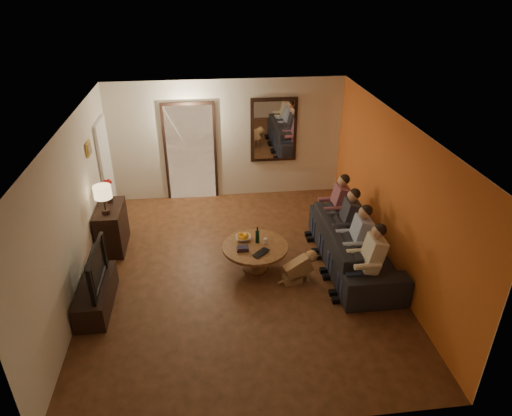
{
  "coord_description": "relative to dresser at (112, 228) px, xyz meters",
  "views": [
    {
      "loc": [
        -0.49,
        -6.35,
        4.61
      ],
      "look_at": [
        0.3,
        0.3,
        1.05
      ],
      "focal_mm": 32.0,
      "sensor_mm": 36.0,
      "label": 1
    }
  ],
  "objects": [
    {
      "name": "tv_stand",
      "position": [
        0.0,
        -1.68,
        -0.21
      ],
      "size": [
        0.45,
        1.23,
        0.41
      ],
      "primitive_type": "cube",
      "color": "black",
      "rests_on": "floor"
    },
    {
      "name": "dog",
      "position": [
        3.17,
        -1.41,
        -0.13
      ],
      "size": [
        0.6,
        0.35,
        0.56
      ],
      "primitive_type": null,
      "rotation": [
        0.0,
        0.0,
        0.21
      ],
      "color": "#B37652",
      "rests_on": "floor"
    },
    {
      "name": "flower_vase",
      "position": [
        0.0,
        0.22,
        0.63
      ],
      "size": [
        0.14,
        0.14,
        0.44
      ],
      "primitive_type": null,
      "color": "red",
      "rests_on": "dresser"
    },
    {
      "name": "mirror_glass",
      "position": [
        3.25,
        1.89,
        1.09
      ],
      "size": [
        0.86,
        0.02,
        1.26
      ],
      "primitive_type": "cube",
      "color": "white",
      "rests_on": "back_wall"
    },
    {
      "name": "front_wall",
      "position": [
        2.25,
        -4.04,
        0.89
      ],
      "size": [
        5.0,
        0.02,
        2.6
      ],
      "primitive_type": "cube",
      "color": "beige",
      "rests_on": "floor"
    },
    {
      "name": "ceiling",
      "position": [
        2.25,
        -1.04,
        2.19
      ],
      "size": [
        5.0,
        6.0,
        0.01
      ],
      "primitive_type": "cube",
      "color": "white",
      "rests_on": "back_wall"
    },
    {
      "name": "tv",
      "position": [
        0.0,
        -1.68,
        0.3
      ],
      "size": [
        1.04,
        0.14,
        0.6
      ],
      "primitive_type": "imported",
      "rotation": [
        0.0,
        0.0,
        1.57
      ],
      "color": "black",
      "rests_on": "tv_stand"
    },
    {
      "name": "left_wall",
      "position": [
        -0.25,
        -1.04,
        0.89
      ],
      "size": [
        0.02,
        6.0,
        2.6
      ],
      "primitive_type": "cube",
      "color": "beige",
      "rests_on": "floor"
    },
    {
      "name": "back_wall",
      "position": [
        2.25,
        1.96,
        0.89
      ],
      "size": [
        5.0,
        0.02,
        2.6
      ],
      "primitive_type": "cube",
      "color": "beige",
      "rests_on": "floor"
    },
    {
      "name": "person_a",
      "position": [
        4.11,
        -1.93,
        0.19
      ],
      "size": [
        0.6,
        0.4,
        1.2
      ],
      "primitive_type": null,
      "color": "tan",
      "rests_on": "sofa"
    },
    {
      "name": "person_c",
      "position": [
        4.11,
        -0.73,
        0.19
      ],
      "size": [
        0.6,
        0.4,
        1.2
      ],
      "primitive_type": null,
      "color": "tan",
      "rests_on": "sofa"
    },
    {
      "name": "laptop",
      "position": [
        2.61,
        -1.25,
        0.05
      ],
      "size": [
        0.38,
        0.38,
        0.03
      ],
      "primitive_type": "imported",
      "rotation": [
        0.0,
        0.0,
        0.77
      ],
      "color": "black",
      "rests_on": "coffee_table"
    },
    {
      "name": "table_lamp",
      "position": [
        0.0,
        -0.22,
        0.68
      ],
      "size": [
        0.3,
        0.3,
        0.54
      ],
      "primitive_type": null,
      "color": "beige",
      "rests_on": "dresser"
    },
    {
      "name": "door_trim",
      "position": [
        1.45,
        1.93,
        0.64
      ],
      "size": [
        1.12,
        0.04,
        2.22
      ],
      "primitive_type": "cube",
      "color": "black",
      "rests_on": "floor"
    },
    {
      "name": "mirror_frame",
      "position": [
        3.25,
        1.92,
        1.09
      ],
      "size": [
        1.0,
        0.05,
        1.4
      ],
      "primitive_type": "cube",
      "color": "black",
      "rests_on": "back_wall"
    },
    {
      "name": "framed_art",
      "position": [
        -0.22,
        0.26,
        1.44
      ],
      "size": [
        0.03,
        0.28,
        0.24
      ],
      "primitive_type": "cube",
      "color": "#B28C33",
      "rests_on": "left_wall"
    },
    {
      "name": "fridge_glimpse",
      "position": [
        1.7,
        1.94,
        0.49
      ],
      "size": [
        0.45,
        0.03,
        1.7
      ],
      "primitive_type": "cube",
      "color": "silver",
      "rests_on": "floor"
    },
    {
      "name": "wine_glass",
      "position": [
        2.69,
        -0.92,
        0.09
      ],
      "size": [
        0.06,
        0.06,
        0.1
      ],
      "primitive_type": "cylinder",
      "color": "silver",
      "rests_on": "coffee_table"
    },
    {
      "name": "floor",
      "position": [
        2.25,
        -1.04,
        -0.41
      ],
      "size": [
        5.0,
        6.0,
        0.01
      ],
      "primitive_type": "cube",
      "color": "#402711",
      "rests_on": "ground"
    },
    {
      "name": "wine_bottle",
      "position": [
        2.56,
        -0.87,
        0.19
      ],
      "size": [
        0.07,
        0.07,
        0.31
      ],
      "primitive_type": null,
      "color": "black",
      "rests_on": "coffee_table"
    },
    {
      "name": "oranges",
      "position": [
        2.33,
        -0.75,
        0.14
      ],
      "size": [
        0.2,
        0.2,
        0.08
      ],
      "primitive_type": null,
      "color": "#FF9D15",
      "rests_on": "bowl"
    },
    {
      "name": "dresser",
      "position": [
        0.0,
        0.0,
        0.0
      ],
      "size": [
        0.45,
        0.92,
        0.82
      ],
      "primitive_type": "cube",
      "color": "black",
      "rests_on": "floor"
    },
    {
      "name": "orange_accent",
      "position": [
        4.74,
        -1.04,
        0.89
      ],
      "size": [
        0.01,
        6.0,
        2.6
      ],
      "primitive_type": "cube",
      "color": "orange",
      "rests_on": "right_wall"
    },
    {
      "name": "right_wall",
      "position": [
        4.75,
        -1.04,
        0.89
      ],
      "size": [
        0.02,
        6.0,
        2.6
      ],
      "primitive_type": "cube",
      "color": "beige",
      "rests_on": "floor"
    },
    {
      "name": "art_canvas",
      "position": [
        -0.21,
        0.26,
        1.44
      ],
      "size": [
        0.01,
        0.22,
        0.18
      ],
      "primitive_type": "cube",
      "color": "brown",
      "rests_on": "left_wall"
    },
    {
      "name": "person_d",
      "position": [
        4.11,
        -0.13,
        0.19
      ],
      "size": [
        0.6,
        0.4,
        1.2
      ],
      "primitive_type": null,
      "color": "tan",
      "rests_on": "sofa"
    },
    {
      "name": "person_b",
      "position": [
        4.11,
        -1.33,
        0.19
      ],
      "size": [
        0.6,
        0.4,
        1.2
      ],
      "primitive_type": null,
      "color": "tan",
      "rests_on": "sofa"
    },
    {
      "name": "white_door",
      "position": [
        -0.21,
        1.26,
        0.61
      ],
      "size": [
        0.06,
        0.85,
        2.04
      ],
      "primitive_type": "cube",
      "color": "white",
      "rests_on": "floor"
    },
    {
      "name": "sofa",
      "position": [
        4.21,
        -1.03,
        -0.03
      ],
      "size": [
        2.58,
        1.02,
        0.75
      ],
      "primitive_type": "imported",
      "rotation": [
        0.0,
        0.0,
        1.57
      ],
      "color": "black",
      "rests_on": "floor"
    },
    {
      "name": "book_stack",
      "position": [
        2.29,
        -1.07,
        0.07
      ],
      "size": [
        0.2,
        0.15,
        0.07
      ],
      "primitive_type": null,
      "color": "black",
      "rests_on": "coffee_table"
    },
    {
      "name": "kitchen_doorway",
      "position": [
        1.45,
        1.94,
        0.64
      ],
      "size": [
        1.0,
        0.06,
        2.1
      ],
      "primitive_type": "cube",
      "color": "#FFE0A5",
      "rests_on": "floor"
    },
    {
      "name": "coffee_table",
      "position": [
        2.51,
        -0.97,
        -0.19
      ],
      "size": [
        1.22,
        1.22,
        0.45
      ],
      "primitive_type": "cylinder",
      "rotation": [
        0.0,
        0.0,
        -0.11
      ],
      "color": "#5A311B",
      "rests_on": "floor"
    },
    {
      "name": "bowl",
      "position": [
        2.33,
        -0.75,
        0.07
      ],
      "size": [
        0.26,
        0.26,
        0.06
      ],
      "primitive_type": "imported",
      "color": "white",
      "rests_on": "coffee_table"
    }
  ]
}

